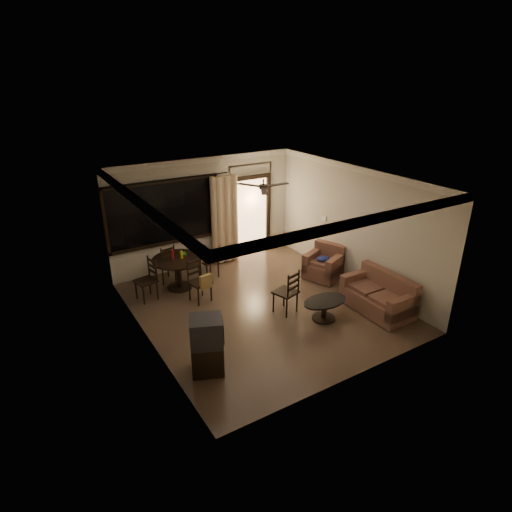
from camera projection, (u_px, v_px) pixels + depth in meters
ground at (262, 307)px, 9.28m from camera, size 5.50×5.50×0.00m
room_shell at (244, 202)px, 10.23m from camera, size 5.50×6.70×5.50m
dining_table at (178, 265)px, 9.88m from camera, size 1.19×1.19×0.96m
dining_chair_west at (147, 288)px, 9.48m from camera, size 0.49×0.49×0.95m
dining_chair_east at (208, 267)px, 10.52m from camera, size 0.49×0.49×0.95m
dining_chair_south at (200, 288)px, 9.41m from camera, size 0.49×0.54×0.95m
dining_chair_north at (166, 270)px, 10.32m from camera, size 0.49×0.49×0.95m
tv_cabinet at (207, 345)px, 7.09m from camera, size 0.68×0.65×1.02m
sofa at (379, 297)px, 9.02m from camera, size 0.81×1.51×0.80m
armchair at (325, 265)px, 10.51m from camera, size 1.04×1.04×0.80m
coffee_table at (324, 307)px, 8.71m from camera, size 0.98×0.59×0.43m
side_chair at (286, 300)px, 8.96m from camera, size 0.54×0.54×0.98m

